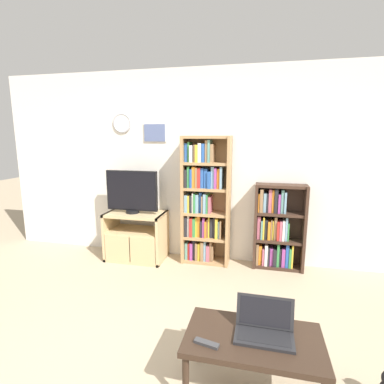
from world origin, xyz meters
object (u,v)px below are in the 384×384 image
laptop (264,326)px  television (132,192)px  tv_stand (136,236)px  remote_near_laptop (206,343)px  coffee_table (253,344)px  bookshelf_tall (204,202)px  bookshelf_short (276,229)px

laptop → television: bearing=133.9°
tv_stand → laptop: (1.74, -1.89, 0.15)m
television → laptop: bearing=-46.7°
tv_stand → remote_near_laptop: size_ratio=4.87×
coffee_table → remote_near_laptop: remote_near_laptop is taller
bookshelf_tall → tv_stand: bearing=-171.7°
coffee_table → laptop: size_ratio=2.35×
television → tv_stand: bearing=11.4°
tv_stand → bookshelf_short: size_ratio=0.72×
tv_stand → coffee_table: (1.67, -1.93, 0.04)m
bookshelf_short → laptop: (-0.16, -2.05, -0.05)m
remote_near_laptop → tv_stand: bearing=-133.6°
television → bookshelf_short: (1.93, 0.17, -0.44)m
bookshelf_short → coffee_table: 2.11m
bookshelf_short → remote_near_laptop: size_ratio=6.72×
coffee_table → bookshelf_short: bearing=83.9°
bookshelf_tall → bookshelf_short: 1.01m
laptop → coffee_table: bearing=-148.0°
bookshelf_short → remote_near_laptop: (-0.51, -2.23, -0.09)m
laptop → bookshelf_short: bearing=86.3°
bookshelf_short → remote_near_laptop: 2.29m
laptop → bookshelf_tall: bearing=112.2°
tv_stand → television: 0.63m
bookshelf_tall → laptop: 2.21m
tv_stand → laptop: 2.57m
television → remote_near_laptop: bearing=-55.5°
bookshelf_tall → bookshelf_short: bookshelf_tall is taller
bookshelf_short → tv_stand: bearing=-175.1°
television → bookshelf_tall: bearing=8.4°
tv_stand → bookshelf_short: 1.91m
tv_stand → coffee_table: 2.55m
bookshelf_tall → bookshelf_short: size_ratio=1.54×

